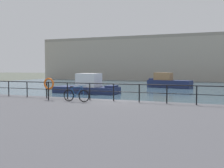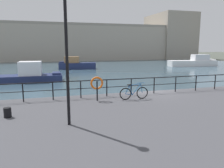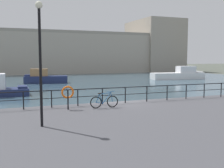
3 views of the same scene
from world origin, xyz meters
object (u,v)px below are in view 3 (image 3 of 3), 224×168
Objects in this scene: harbor_building at (64,52)px; moored_white_yacht at (44,78)px; moored_cabin_cruiser at (179,74)px; life_ring_stand at (68,93)px; quay_lamp_post at (40,49)px; parked_bicycle at (104,102)px.

moored_white_yacht is at bearing -107.00° from harbor_building.
moored_cabin_cruiser reaches higher than moored_white_yacht.
moored_cabin_cruiser is at bearing -61.73° from harbor_building.
life_ring_stand is 4.67m from quay_lamp_post.
harbor_building is 14.46× the size of quay_lamp_post.
life_ring_stand reaches higher than parked_bicycle.
quay_lamp_post reaches higher than moored_white_yacht.
moored_cabin_cruiser reaches higher than parked_bicycle.
moored_cabin_cruiser is 41.87m from quay_lamp_post.
harbor_building is at bearing 78.03° from quay_lamp_post.
moored_white_yacht is 4.89× the size of life_ring_stand.
harbor_building is at bearing 82.55° from parked_bicycle.
moored_cabin_cruiser is 7.29× the size of life_ring_stand.
quay_lamp_post is (-4.05, -3.20, 3.01)m from parked_bicycle.
harbor_building is at bearing 125.99° from moored_cabin_cruiser.
parked_bicycle is (-24.44, -27.29, 0.53)m from moored_cabin_cruiser.
moored_cabin_cruiser reaches higher than life_ring_stand.
harbor_building is 57.48m from life_ring_stand.
moored_white_yacht is at bearing 82.83° from quay_lamp_post.
moored_white_yacht reaches higher than parked_bicycle.
harbor_building is 44.37× the size of parked_bicycle.
life_ring_stand is (-26.59, -26.97, 1.11)m from moored_cabin_cruiser.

